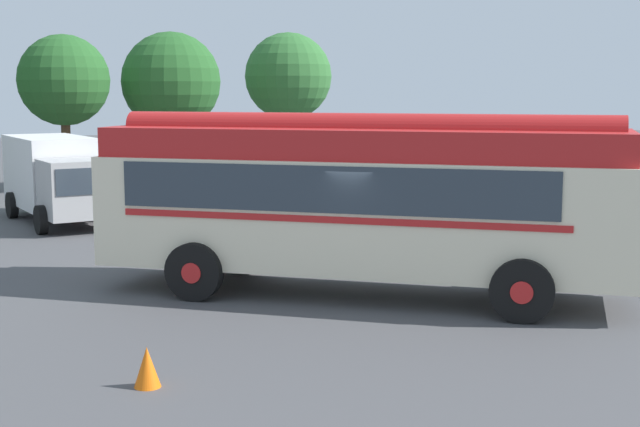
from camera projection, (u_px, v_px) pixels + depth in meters
The scene contains 9 objects.
ground_plane at pixel (363, 294), 17.25m from camera, with size 120.00×120.00×0.00m, color #474749.
vintage_bus at pixel (362, 197), 16.94m from camera, with size 8.68×9.03×3.49m.
car_near_left at pixel (125, 186), 28.56m from camera, with size 2.33×4.37×1.66m.
car_mid_left at pixel (220, 183), 29.35m from camera, with size 1.99×4.21×1.66m.
box_van at pixel (57, 176), 26.42m from camera, with size 2.35×5.78×2.50m.
tree_centre at pixel (64, 79), 33.38m from camera, with size 3.41×3.41×5.95m.
tree_right_of_centre at pixel (173, 79), 35.34m from camera, with size 3.93×3.93×6.17m.
tree_far_right at pixel (291, 76), 38.53m from camera, with size 3.76×3.76×6.33m.
traffic_cone at pixel (147, 367), 11.85m from camera, with size 0.36×0.36×0.55m, color orange.
Camera 1 is at (-9.52, -13.94, 3.96)m, focal length 50.00 mm.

